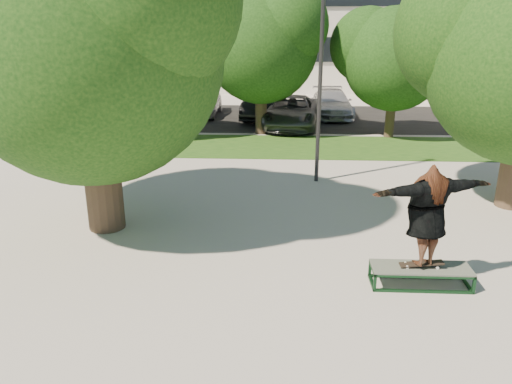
# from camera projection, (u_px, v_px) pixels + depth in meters

# --- Properties ---
(ground) EXTENTS (120.00, 120.00, 0.00)m
(ground) POSITION_uv_depth(u_px,v_px,m) (284.00, 249.00, 10.73)
(ground) COLOR #A7A099
(ground) RESTS_ON ground
(grass_strip) EXTENTS (30.00, 4.00, 0.02)m
(grass_strip) POSITION_uv_depth(u_px,v_px,m) (309.00, 147.00, 19.67)
(grass_strip) COLOR #164112
(grass_strip) RESTS_ON ground
(asphalt_strip) EXTENTS (40.00, 8.00, 0.01)m
(asphalt_strip) POSITION_uv_depth(u_px,v_px,m) (283.00, 117.00, 25.87)
(asphalt_strip) COLOR black
(asphalt_strip) RESTS_ON ground
(tree_left) EXTENTS (6.96, 5.95, 7.12)m
(tree_left) POSITION_uv_depth(u_px,v_px,m) (85.00, 33.00, 10.56)
(tree_left) COLOR #38281E
(tree_left) RESTS_ON ground
(bg_tree_left) EXTENTS (5.28, 4.51, 5.77)m
(bg_tree_left) POSITION_uv_depth(u_px,v_px,m) (124.00, 47.00, 20.34)
(bg_tree_left) COLOR #38281E
(bg_tree_left) RESTS_ON ground
(bg_tree_mid) EXTENTS (5.76, 4.92, 6.24)m
(bg_tree_mid) POSITION_uv_depth(u_px,v_px,m) (260.00, 39.00, 20.93)
(bg_tree_mid) COLOR #38281E
(bg_tree_mid) RESTS_ON ground
(bg_tree_right) EXTENTS (5.04, 4.31, 5.43)m
(bg_tree_right) POSITION_uv_depth(u_px,v_px,m) (394.00, 53.00, 20.35)
(bg_tree_right) COLOR #38281E
(bg_tree_right) RESTS_ON ground
(lamppost) EXTENTS (0.25, 0.15, 6.11)m
(lamppost) POSITION_uv_depth(u_px,v_px,m) (320.00, 77.00, 14.41)
(lamppost) COLOR #2D2D30
(lamppost) RESTS_ON ground
(grind_box) EXTENTS (1.80, 0.60, 0.38)m
(grind_box) POSITION_uv_depth(u_px,v_px,m) (420.00, 276.00, 9.18)
(grind_box) COLOR #11341A
(grind_box) RESTS_ON ground
(skater_rig) EXTENTS (2.38, 1.34, 1.95)m
(skater_rig) POSITION_uv_depth(u_px,v_px,m) (427.00, 215.00, 8.80)
(skater_rig) COLOR white
(skater_rig) RESTS_ON grind_box
(car_silver_a) EXTENTS (1.77, 4.28, 1.45)m
(car_silver_a) POSITION_uv_depth(u_px,v_px,m) (202.00, 101.00, 26.32)
(car_silver_a) COLOR #BDBCC2
(car_silver_a) RESTS_ON asphalt_strip
(car_dark) EXTENTS (2.24, 4.88, 1.55)m
(car_dark) POSITION_uv_depth(u_px,v_px,m) (264.00, 103.00, 25.47)
(car_dark) COLOR black
(car_dark) RESTS_ON asphalt_strip
(car_grey) EXTENTS (2.86, 5.36, 1.43)m
(car_grey) POSITION_uv_depth(u_px,v_px,m) (291.00, 112.00, 23.26)
(car_grey) COLOR #58585D
(car_grey) RESTS_ON asphalt_strip
(car_silver_b) EXTENTS (2.05, 4.77, 1.37)m
(car_silver_b) POSITION_uv_depth(u_px,v_px,m) (332.00, 103.00, 26.01)
(car_silver_b) COLOR silver
(car_silver_b) RESTS_ON asphalt_strip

